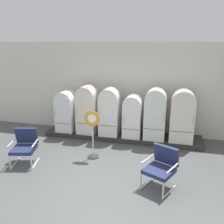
% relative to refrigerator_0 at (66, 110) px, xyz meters
% --- Properties ---
extents(ground, '(12.00, 10.00, 0.05)m').
position_rel_refrigerator_0_xyz_m(ground, '(1.96, -2.93, -0.92)').
color(ground, '#494E4D').
extents(back_wall, '(11.76, 0.12, 3.16)m').
position_rel_refrigerator_0_xyz_m(back_wall, '(1.96, 0.73, 0.70)').
color(back_wall, silver).
rests_on(back_wall, ground).
extents(display_plinth, '(5.23, 0.95, 0.15)m').
position_rel_refrigerator_0_xyz_m(display_plinth, '(1.96, 0.09, -0.82)').
color(display_plinth, '#2D2C23').
rests_on(display_plinth, ground).
extents(refrigerator_0, '(0.62, 0.72, 1.40)m').
position_rel_refrigerator_0_xyz_m(refrigerator_0, '(0.00, 0.00, 0.00)').
color(refrigerator_0, white).
rests_on(refrigerator_0, display_plinth).
extents(refrigerator_1, '(0.62, 0.65, 1.62)m').
position_rel_refrigerator_0_xyz_m(refrigerator_1, '(0.77, -0.03, 0.12)').
color(refrigerator_1, silver).
rests_on(refrigerator_1, display_plinth).
extents(refrigerator_2, '(0.63, 0.63, 1.58)m').
position_rel_refrigerator_0_xyz_m(refrigerator_2, '(1.55, -0.04, 0.10)').
color(refrigerator_2, white).
rests_on(refrigerator_2, display_plinth).
extents(refrigerator_3, '(0.58, 0.71, 1.38)m').
position_rel_refrigerator_0_xyz_m(refrigerator_3, '(2.32, -0.00, -0.01)').
color(refrigerator_3, white).
rests_on(refrigerator_3, display_plinth).
extents(refrigerator_4, '(0.66, 0.66, 1.63)m').
position_rel_refrigerator_0_xyz_m(refrigerator_4, '(3.04, -0.03, 0.13)').
color(refrigerator_4, silver).
rests_on(refrigerator_4, display_plinth).
extents(refrigerator_5, '(0.72, 0.72, 1.63)m').
position_rel_refrigerator_0_xyz_m(refrigerator_5, '(3.87, 0.00, 0.12)').
color(refrigerator_5, silver).
rests_on(refrigerator_5, display_plinth).
extents(armchair_left, '(0.76, 0.81, 0.95)m').
position_rel_refrigerator_0_xyz_m(armchair_left, '(-0.23, -2.23, -0.37)').
color(armchair_left, silver).
rests_on(armchair_left, ground).
extents(armchair_right, '(0.84, 0.88, 0.95)m').
position_rel_refrigerator_0_xyz_m(armchair_right, '(3.37, -2.50, -0.37)').
color(armchair_right, silver).
rests_on(armchair_right, ground).
extents(sign_stand, '(0.44, 0.32, 1.38)m').
position_rel_refrigerator_0_xyz_m(sign_stand, '(1.44, -1.50, -0.23)').
color(sign_stand, '#2D2D30').
rests_on(sign_stand, ground).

